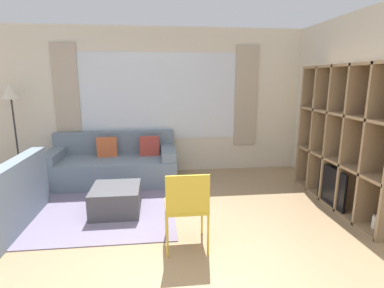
# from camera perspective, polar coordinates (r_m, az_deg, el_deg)

# --- Properties ---
(ground_plane) EXTENTS (16.00, 16.00, 0.00)m
(ground_plane) POSITION_cam_1_polar(r_m,az_deg,el_deg) (3.01, -4.97, -23.94)
(ground_plane) COLOR #9E7F5B
(wall_back) EXTENTS (6.63, 0.11, 2.70)m
(wall_back) POSITION_cam_1_polar(r_m,az_deg,el_deg) (5.74, -6.22, 8.04)
(wall_back) COLOR beige
(wall_back) RESTS_ON ground_plane
(wall_right) EXTENTS (0.07, 4.46, 2.70)m
(wall_right) POSITION_cam_1_polar(r_m,az_deg,el_deg) (4.94, 27.94, 5.92)
(wall_right) COLOR beige
(wall_right) RESTS_ON ground_plane
(area_rug) EXTENTS (2.89, 2.07, 0.01)m
(area_rug) POSITION_cam_1_polar(r_m,az_deg,el_deg) (4.61, -22.25, -11.29)
(area_rug) COLOR slate
(area_rug) RESTS_ON ground_plane
(shelving_unit) EXTENTS (0.39, 2.01, 1.97)m
(shelving_unit) POSITION_cam_1_polar(r_m,az_deg,el_deg) (4.63, 27.53, 0.77)
(shelving_unit) COLOR #232328
(shelving_unit) RESTS_ON ground_plane
(couch_main) EXTENTS (2.17, 1.00, 0.83)m
(couch_main) POSITION_cam_1_polar(r_m,az_deg,el_deg) (5.45, -14.65, -3.85)
(couch_main) COLOR slate
(couch_main) RESTS_ON ground_plane
(ottoman) EXTENTS (0.63, 0.67, 0.36)m
(ottoman) POSITION_cam_1_polar(r_m,az_deg,el_deg) (4.24, -14.24, -10.22)
(ottoman) COLOR #47474C
(ottoman) RESTS_ON ground_plane
(floor_lamp) EXTENTS (0.32, 0.32, 1.70)m
(floor_lamp) POSITION_cam_1_polar(r_m,az_deg,el_deg) (5.95, -31.21, 7.46)
(floor_lamp) COLOR black
(floor_lamp) RESTS_ON ground_plane
(folding_chair) EXTENTS (0.44, 0.46, 0.86)m
(folding_chair) POSITION_cam_1_polar(r_m,az_deg,el_deg) (3.15, -1.04, -11.27)
(folding_chair) COLOR gold
(folding_chair) RESTS_ON ground_plane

